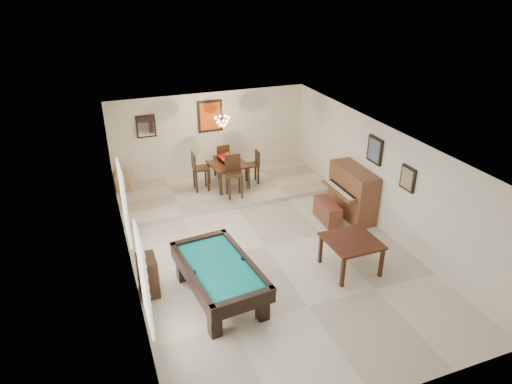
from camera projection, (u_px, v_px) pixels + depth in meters
ground_plane at (265, 247)px, 10.64m from camera, size 6.00×9.00×0.02m
wall_back at (211, 135)px, 13.85m from camera, size 6.00×0.04×2.60m
wall_front at (387, 334)px, 6.29m from camera, size 6.00×0.04×2.60m
wall_left at (126, 221)px, 9.11m from camera, size 0.04×9.00×2.60m
wall_right at (381, 177)px, 11.02m from camera, size 0.04×9.00×2.60m
ceiling at (266, 141)px, 9.50m from camera, size 6.00×9.00×0.04m
dining_step at (224, 188)px, 13.34m from camera, size 6.00×2.50×0.12m
window_left_front at (144, 279)px, 7.23m from camera, size 0.06×1.00×1.70m
window_left_rear at (124, 203)px, 9.58m from camera, size 0.06×1.00×1.70m
pool_table at (220, 282)px, 8.83m from camera, size 1.46×2.38×0.75m
square_table at (350, 255)px, 9.69m from camera, size 1.08×1.08×0.73m
upright_piano at (348, 193)px, 11.72m from camera, size 0.87×1.56×1.30m
piano_bench at (327, 212)px, 11.63m from camera, size 0.42×0.97×0.53m
apothecary_chest at (148, 276)px, 8.96m from camera, size 0.37×0.55×0.82m
dining_table at (228, 173)px, 13.17m from camera, size 1.12×1.12×0.83m
flower_vase at (228, 156)px, 12.94m from camera, size 0.14×0.14×0.21m
dining_chair_south at (234, 177)px, 12.48m from camera, size 0.48×0.48×1.18m
dining_chair_north at (221, 160)px, 13.72m from camera, size 0.43×0.43×1.06m
dining_chair_west at (201, 171)px, 12.89m from camera, size 0.43×0.43×1.14m
dining_chair_east at (252, 167)px, 13.35m from camera, size 0.39×0.39×0.99m
corner_bench at (125, 181)px, 13.07m from camera, size 0.55×0.63×0.49m
chandelier at (222, 118)px, 12.36m from camera, size 0.44×0.44×0.60m
back_painting at (210, 116)px, 13.55m from camera, size 0.75×0.06×0.95m
back_mirror at (146, 126)px, 12.99m from camera, size 0.55×0.06×0.65m
right_picture_upper at (375, 150)px, 11.00m from camera, size 0.06×0.55×0.65m
right_picture_lower at (408, 178)px, 9.99m from camera, size 0.06×0.45×0.55m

